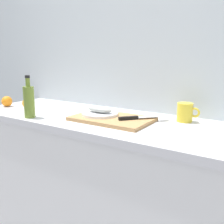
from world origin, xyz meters
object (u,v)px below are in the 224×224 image
Objects in this scene: cutting_board at (112,119)px; orange_0 at (7,101)px; chef_knife at (137,117)px; olive_oil_bottle at (29,101)px; coffee_mug_1 at (185,112)px; white_plate at (100,114)px; fish_fillet at (100,110)px.

orange_0 reaches higher than cutting_board.
orange_0 reaches higher than chef_knife.
olive_oil_bottle is 0.44m from orange_0.
chef_knife is (0.14, 0.04, 0.02)m from cutting_board.
coffee_mug_1 reaches higher than orange_0.
chef_knife is 3.13× the size of orange_0.
olive_oil_bottle is (-0.37, -0.21, 0.07)m from white_plate.
white_plate is 0.43m from olive_oil_bottle.
chef_knife is at bearing 21.71° from olive_oil_bottle.
fish_fillet is 0.43m from olive_oil_bottle.
coffee_mug_1 is at bearing 29.86° from cutting_board.
orange_0 is (-0.42, 0.14, -0.06)m from olive_oil_bottle.
chef_knife is (0.23, 0.03, 0.00)m from white_plate.
white_plate is at bearing 0.00° from fish_fillet.
orange_0 reaches higher than white_plate.
coffee_mug_1 is at bearing -10.86° from chef_knife.
fish_fillet is at bearing 29.59° from olive_oil_bottle.
chef_knife is at bearing 7.36° from fish_fillet.
orange_0 is at bearing -175.91° from cutting_board.
cutting_board is 3.52× the size of coffee_mug_1.
cutting_board is at bearing 145.91° from chef_knife.
fish_fillet is at bearing -156.18° from coffee_mug_1.
cutting_board is 5.88× the size of orange_0.
chef_knife is (0.23, 0.03, -0.02)m from fish_fillet.
cutting_board is 0.88m from orange_0.
cutting_board is at bearing 4.09° from orange_0.
olive_oil_bottle reaches higher than cutting_board.
white_plate is at bearing -156.18° from coffee_mug_1.
coffee_mug_1 is at bearing 23.82° from white_plate.
orange_0 reaches higher than fish_fillet.
olive_oil_bottle is 3.32× the size of orange_0.
fish_fillet is at bearing 138.47° from chef_knife.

